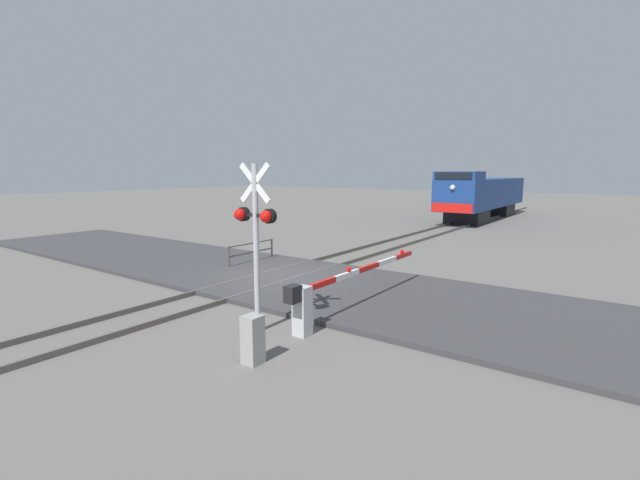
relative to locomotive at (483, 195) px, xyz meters
The scene contains 9 objects.
ground_plane 25.85m from the locomotive, 90.00° to the right, with size 160.00×160.00×0.00m, color #605E59.
rail_track_left 25.86m from the locomotive, 91.59° to the right, with size 0.08×80.00×0.15m, color #59544C.
rail_track_right 25.86m from the locomotive, 88.41° to the right, with size 0.08×80.00×0.15m, color #59544C.
road_surface 25.85m from the locomotive, 90.00° to the right, with size 36.00×6.21×0.14m, color #38383A.
locomotive is the anchor object (origin of this frame).
crossing_signal 30.24m from the locomotive, 84.01° to the right, with size 1.18×0.33×4.08m.
crossing_gate 29.02m from the locomotive, 81.69° to the right, with size 0.36×6.59×1.30m.
utility_cabinet 31.77m from the locomotive, 82.14° to the right, with size 0.36×0.37×1.00m, color #999993.
guard_railing 24.62m from the locomotive, 96.00° to the right, with size 0.08×2.63×0.95m.
Camera 1 is at (10.40, -11.75, 3.85)m, focal length 24.74 mm.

